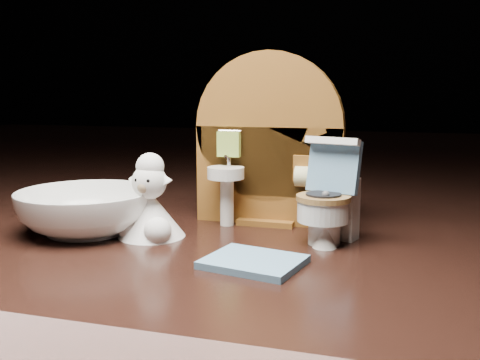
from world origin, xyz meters
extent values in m
cube|color=#3C1E17|center=(0.00, 0.00, -0.05)|extent=(2.50, 2.50, 0.10)
cube|color=brown|center=(0.00, 0.07, 0.04)|extent=(0.13, 0.02, 0.09)
cylinder|color=brown|center=(0.00, 0.07, 0.09)|extent=(0.13, 0.02, 0.13)
cube|color=brown|center=(0.00, 0.07, 0.00)|extent=(0.05, 0.04, 0.01)
cylinder|color=white|center=(-0.03, 0.05, 0.02)|extent=(0.01, 0.01, 0.04)
cylinder|color=white|center=(-0.03, 0.04, 0.05)|extent=(0.03, 0.03, 0.01)
cylinder|color=silver|center=(-0.03, 0.05, 0.06)|extent=(0.00, 0.00, 0.01)
cube|color=#9CBE48|center=(-0.03, 0.05, 0.07)|extent=(0.02, 0.01, 0.02)
cube|color=brown|center=(0.04, 0.06, 0.05)|extent=(0.02, 0.01, 0.02)
cylinder|color=beige|center=(0.04, 0.05, 0.05)|extent=(0.02, 0.02, 0.02)
cylinder|color=white|center=(0.06, 0.01, 0.01)|extent=(0.02, 0.02, 0.02)
cylinder|color=white|center=(0.06, 0.01, 0.03)|extent=(0.04, 0.04, 0.02)
cylinder|color=olive|center=(0.06, 0.01, 0.04)|extent=(0.04, 0.04, 0.00)
cube|color=white|center=(0.06, 0.03, 0.02)|extent=(0.04, 0.03, 0.05)
cube|color=#6595BA|center=(0.06, 0.03, 0.06)|extent=(0.04, 0.03, 0.04)
cube|color=white|center=(0.06, 0.02, 0.08)|extent=(0.04, 0.02, 0.01)
cylinder|color=#99A425|center=(0.07, 0.03, 0.06)|extent=(0.01, 0.01, 0.01)
cube|color=#6595BA|center=(0.02, -0.05, 0.00)|extent=(0.07, 0.06, 0.00)
cone|color=white|center=(0.06, 0.00, 0.01)|extent=(0.02, 0.02, 0.02)
cylinder|color=#59595B|center=(0.06, 0.00, 0.03)|extent=(0.00, 0.00, 0.02)
sphere|color=#59595B|center=(0.06, 0.00, 0.04)|extent=(0.01, 0.01, 0.01)
cone|color=white|center=(-0.08, -0.01, 0.02)|extent=(0.05, 0.05, 0.04)
sphere|color=white|center=(-0.07, -0.02, 0.01)|extent=(0.02, 0.02, 0.02)
sphere|color=white|center=(-0.10, -0.02, 0.01)|extent=(0.02, 0.02, 0.02)
sphere|color=white|center=(-0.08, -0.01, 0.05)|extent=(0.03, 0.03, 0.03)
sphere|color=tan|center=(-0.08, -0.02, 0.04)|extent=(0.01, 0.01, 0.01)
sphere|color=white|center=(-0.08, -0.01, 0.06)|extent=(0.02, 0.02, 0.02)
cone|color=white|center=(-0.09, -0.01, 0.05)|extent=(0.01, 0.01, 0.01)
cone|color=white|center=(-0.07, -0.01, 0.05)|extent=(0.01, 0.01, 0.01)
sphere|color=black|center=(-0.09, -0.02, 0.05)|extent=(0.00, 0.00, 0.00)
sphere|color=black|center=(-0.08, -0.02, 0.05)|extent=(0.00, 0.00, 0.00)
imported|color=white|center=(-0.14, -0.01, 0.02)|extent=(0.12, 0.12, 0.04)
camera|label=1|loc=(0.11, -0.39, 0.12)|focal=40.00mm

